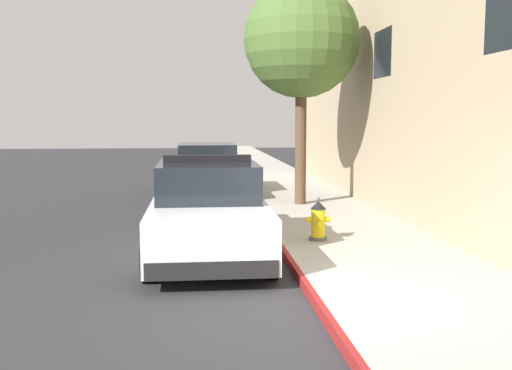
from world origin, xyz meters
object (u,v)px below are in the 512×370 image
(parked_car_silver_ahead, at_px, (207,171))
(police_cruiser, at_px, (208,210))
(fire_hydrant, at_px, (318,221))
(street_tree, at_px, (301,41))

(parked_car_silver_ahead, bearing_deg, police_cruiser, -91.05)
(fire_hydrant, xyz_separation_m, street_tree, (0.48, 4.53, 3.71))
(police_cruiser, relative_size, parked_car_silver_ahead, 1.00)
(police_cruiser, relative_size, street_tree, 0.88)
(street_tree, bearing_deg, fire_hydrant, -96.07)
(parked_car_silver_ahead, distance_m, fire_hydrant, 7.62)
(police_cruiser, distance_m, fire_hydrant, 1.97)
(police_cruiser, xyz_separation_m, street_tree, (2.43, 4.70, 3.46))
(parked_car_silver_ahead, xyz_separation_m, street_tree, (2.29, -2.87, 3.47))
(fire_hydrant, relative_size, street_tree, 0.14)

